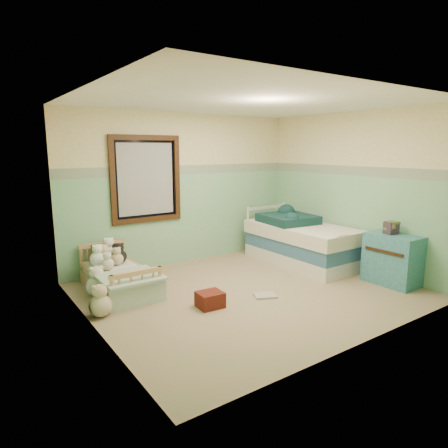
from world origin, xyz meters
TOP-DOWN VIEW (x-y plane):
  - floor at (0.00, 0.00)m, footprint 4.20×3.60m
  - ceiling at (0.00, 0.00)m, footprint 4.20×3.60m
  - wall_back at (0.00, 1.80)m, footprint 4.20×0.04m
  - wall_front at (0.00, -1.80)m, footprint 4.20×0.04m
  - wall_left at (-2.10, 0.00)m, footprint 0.04×3.60m
  - wall_right at (2.10, 0.00)m, footprint 0.04×3.60m
  - wainscot_mint at (0.00, 1.79)m, footprint 4.20×0.01m
  - border_strip at (0.00, 1.79)m, footprint 4.20×0.01m
  - window_frame at (-0.70, 1.76)m, footprint 1.16×0.06m
  - window_blinds at (-0.70, 1.77)m, footprint 0.92×0.01m
  - toddler_bed_frame at (-1.47, 1.05)m, footprint 0.68×1.37m
  - toddler_mattress at (-1.47, 1.05)m, footprint 0.63×1.31m
  - patchwork_quilt at (-1.47, 0.62)m, footprint 0.74×0.68m
  - plush_bed_brown at (-1.62, 1.55)m, footprint 0.19×0.19m
  - plush_bed_white at (-1.42, 1.55)m, footprint 0.24×0.24m
  - plush_bed_tan at (-1.57, 1.33)m, footprint 0.21×0.21m
  - plush_bed_dark at (-1.34, 1.33)m, footprint 0.20×0.20m
  - plush_floor_cream at (-1.79, 0.98)m, footprint 0.28×0.28m
  - plush_floor_tan at (-1.95, 0.33)m, footprint 0.26×0.26m
  - twin_bed_frame at (1.55, 0.55)m, footprint 0.95×1.89m
  - twin_boxspring at (1.55, 0.55)m, footprint 0.95×1.89m
  - twin_mattress at (1.55, 0.55)m, footprint 0.98×1.93m
  - teal_blanket at (1.50, 0.85)m, footprint 0.89×0.93m
  - dresser at (1.86, -0.92)m, footprint 0.45×0.72m
  - book_stack at (1.86, -0.86)m, footprint 0.20×0.17m
  - red_pillow at (-0.75, -0.16)m, footprint 0.32×0.29m
  - floor_book at (0.03, -0.28)m, footprint 0.35×0.32m
  - extra_plush_0 at (-1.34, 1.50)m, footprint 0.18×0.18m
  - extra_plush_1 at (-1.40, 1.26)m, footprint 0.18×0.18m
  - extra_plush_2 at (-1.64, 1.37)m, footprint 0.21×0.21m
  - extra_plush_3 at (-1.35, 1.50)m, footprint 0.15×0.15m
  - extra_plush_4 at (-1.59, 1.10)m, footprint 0.17×0.17m
  - extra_plush_5 at (-1.65, 1.33)m, footprint 0.22×0.22m

SIDE VIEW (x-z plane):
  - floor at x=0.00m, z-range -0.02..0.00m
  - floor_book at x=0.03m, z-range 0.00..0.03m
  - toddler_bed_frame at x=-1.47m, z-range 0.00..0.18m
  - red_pillow at x=-0.75m, z-range 0.00..0.19m
  - twin_bed_frame at x=1.55m, z-range 0.00..0.22m
  - plush_floor_tan at x=-1.95m, z-range 0.00..0.26m
  - plush_floor_cream at x=-1.79m, z-range 0.00..0.28m
  - toddler_mattress at x=-1.47m, z-range 0.18..0.30m
  - patchwork_quilt at x=-1.47m, z-range 0.30..0.33m
  - twin_boxspring at x=1.55m, z-range 0.22..0.44m
  - dresser at x=1.86m, z-range 0.00..0.72m
  - extra_plush_3 at x=-1.35m, z-range 0.30..0.45m
  - extra_plush_4 at x=-1.59m, z-range 0.30..0.47m
  - extra_plush_1 at x=-1.40m, z-range 0.30..0.47m
  - extra_plush_0 at x=-1.34m, z-range 0.30..0.47m
  - plush_bed_brown at x=-1.62m, z-range 0.30..0.49m
  - plush_bed_dark at x=-1.34m, z-range 0.30..0.50m
  - plush_bed_tan at x=-1.57m, z-range 0.30..0.50m
  - extra_plush_2 at x=-1.64m, z-range 0.30..0.51m
  - extra_plush_5 at x=-1.65m, z-range 0.30..0.52m
  - plush_bed_white at x=-1.42m, z-range 0.30..0.53m
  - twin_mattress at x=1.55m, z-range 0.44..0.66m
  - teal_blanket at x=1.50m, z-range 0.66..0.80m
  - wainscot_mint at x=0.00m, z-range 0.00..1.50m
  - book_stack at x=1.86m, z-range 0.72..0.90m
  - wall_back at x=0.00m, z-range 0.00..2.50m
  - wall_front at x=0.00m, z-range 0.00..2.50m
  - wall_left at x=-2.10m, z-range 0.00..2.50m
  - wall_right at x=2.10m, z-range 0.00..2.50m
  - window_blinds at x=-0.70m, z-range 0.89..2.01m
  - window_frame at x=-0.70m, z-range 0.77..2.13m
  - border_strip at x=0.00m, z-range 1.50..1.65m
  - ceiling at x=0.00m, z-range 2.50..2.52m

